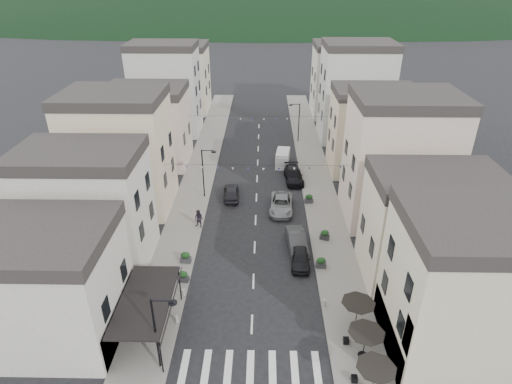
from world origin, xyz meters
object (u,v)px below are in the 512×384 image
(pedestrian_a, at_px, (149,290))
(pedestrian_b, at_px, (199,219))
(parked_car_b, at_px, (297,241))
(parked_car_e, at_px, (231,192))
(parked_car_a, at_px, (300,258))
(parked_car_d, at_px, (294,175))
(parked_car_c, at_px, (281,204))
(delivery_van, at_px, (283,158))

(pedestrian_a, distance_m, pedestrian_b, 10.98)
(parked_car_b, xyz_separation_m, parked_car_e, (-6.95, 9.85, -0.04))
(parked_car_a, xyz_separation_m, pedestrian_a, (-12.61, -4.81, 0.22))
(parked_car_b, distance_m, parked_car_d, 14.47)
(parked_car_d, distance_m, parked_car_e, 8.83)
(parked_car_c, xyz_separation_m, parked_car_d, (1.80, 7.33, 0.01))
(parked_car_c, bearing_deg, pedestrian_b, -152.70)
(parked_car_a, xyz_separation_m, parked_car_e, (-7.12, 12.37, 0.04))
(parked_car_d, bearing_deg, pedestrian_b, -137.41)
(parked_car_b, distance_m, parked_car_e, 12.06)
(parked_car_c, height_order, pedestrian_a, pedestrian_a)
(parked_car_a, distance_m, pedestrian_a, 13.50)
(parked_car_a, distance_m, parked_car_b, 2.53)
(parked_car_d, height_order, pedestrian_a, pedestrian_a)
(delivery_van, height_order, pedestrian_b, pedestrian_b)
(parked_car_a, bearing_deg, parked_car_c, 100.08)
(parked_car_b, height_order, parked_car_d, parked_car_b)
(parked_car_a, height_order, pedestrian_b, pedestrian_b)
(parked_car_a, bearing_deg, pedestrian_b, 151.52)
(parked_car_d, relative_size, pedestrian_b, 2.66)
(pedestrian_b, bearing_deg, parked_car_b, 5.37)
(delivery_van, bearing_deg, pedestrian_b, -112.92)
(parked_car_e, bearing_deg, pedestrian_b, 62.59)
(parked_car_e, xyz_separation_m, delivery_van, (6.32, 9.62, 0.25))
(parked_car_c, distance_m, pedestrian_a, 18.31)
(delivery_van, bearing_deg, parked_car_a, -81.18)
(delivery_van, bearing_deg, parked_car_e, -116.57)
(parked_car_b, relative_size, pedestrian_b, 2.40)
(parked_car_a, relative_size, parked_car_b, 0.86)
(pedestrian_b, bearing_deg, parked_car_c, 47.95)
(parked_car_d, distance_m, delivery_van, 5.15)
(pedestrian_a, height_order, pedestrian_b, pedestrian_b)
(parked_car_a, height_order, pedestrian_a, pedestrian_a)
(parked_car_b, distance_m, pedestrian_a, 14.44)
(parked_car_b, xyz_separation_m, parked_car_d, (0.57, 14.46, -0.02))
(pedestrian_a, bearing_deg, parked_car_e, 70.00)
(parked_car_b, distance_m, delivery_van, 19.48)
(delivery_van, relative_size, pedestrian_b, 2.22)
(pedestrian_a, bearing_deg, pedestrian_b, 73.94)
(parked_car_a, height_order, parked_car_b, parked_car_b)
(parked_car_b, xyz_separation_m, parked_car_c, (-1.23, 7.13, -0.03))
(parked_car_a, height_order, delivery_van, delivery_van)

